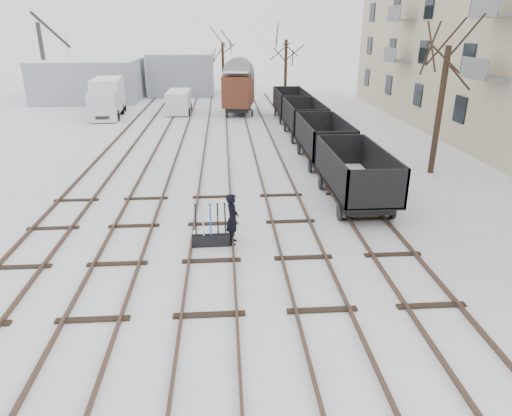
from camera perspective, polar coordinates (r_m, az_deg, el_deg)
The scene contains 17 objects.
ground at distance 14.93m, azimuth -5.57°, elevation -6.66°, with size 120.00×120.00×0.00m, color white.
tracks at distance 27.73m, azimuth -5.03°, elevation 6.97°, with size 13.90×52.00×0.16m.
shed_left at distance 51.22m, azimuth -20.04°, elevation 14.78°, with size 10.00×8.00×4.10m.
shed_right at distance 53.56m, azimuth -9.26°, elevation 16.21°, with size 7.00×6.00×4.50m.
ground_frame at distance 15.90m, azimuth -5.62°, elevation -3.67°, with size 1.31×0.46×1.49m.
worker at distance 15.73m, azimuth -2.97°, elevation -1.38°, with size 0.66×0.44×1.82m, color black.
freight_wagon_a at distance 19.86m, azimuth 12.21°, elevation 3.08°, with size 2.30×5.76×2.35m.
freight_wagon_b at distance 25.82m, azimuth 8.40°, elevation 7.61°, with size 2.30×5.76×2.35m.
freight_wagon_c at distance 31.95m, azimuth 6.00°, elevation 10.41°, with size 2.30×5.76×2.35m.
freight_wagon_d at distance 38.17m, azimuth 4.35°, elevation 12.29°, with size 2.30×5.76×2.35m.
box_van_wagon at distance 40.59m, azimuth -2.17°, elevation 14.66°, with size 3.24×5.14×3.67m.
lorry at distance 41.25m, azimuth -18.12°, elevation 12.98°, with size 2.60×6.92×3.08m.
panel_van at distance 41.68m, azimuth -9.63°, elevation 12.99°, with size 2.01×4.39×1.93m.
crane at distance 51.83m, azimuth -24.63°, elevation 14.43°, with size 2.22×5.07×8.52m.
tree_near at distance 24.89m, azimuth 21.92°, elevation 11.05°, with size 0.30×0.30×6.27m, color black.
tree_far_left at distance 55.32m, azimuth -4.14°, elevation 17.12°, with size 0.30×0.30×5.51m, color black.
tree_far_right at distance 47.95m, azimuth 3.72°, elevation 16.71°, with size 0.30×0.30×5.96m, color black.
Camera 1 is at (0.51, -13.15, 7.05)m, focal length 32.00 mm.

